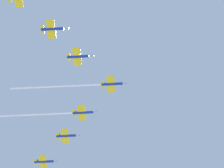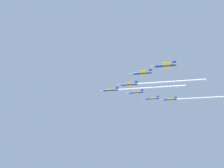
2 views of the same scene
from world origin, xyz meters
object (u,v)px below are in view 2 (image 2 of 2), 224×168
Objects in this scene: jet_starboard_outer at (152,99)px; jet_starboard_inner at (136,92)px; jet_port_inner at (151,83)px; jet_center_rear at (165,66)px; jet_port_outer at (142,73)px; jet_lead at (132,89)px; jet_port_trail at (188,99)px.

jet_starboard_inner is at bearing 145.15° from jet_starboard_outer.
jet_port_inner is 3.58× the size of jet_center_rear.
jet_port_outer is at bearing 180.00° from jet_starboard_outer.
jet_port_inner is at bearing 18.75° from jet_center_rear.
jet_lead is 54.26m from jet_port_trail.
jet_starboard_inner is (9.31, 10.08, 1.08)m from jet_lead.
jet_starboard_outer is (37.06, 40.46, -1.20)m from jet_port_outer.
jet_lead is 1.08× the size of jet_port_inner.
jet_starboard_inner reaches higher than jet_port_inner.
jet_port_trail reaches higher than jet_center_rear.
jet_starboard_outer is (25.57, 32.38, 0.48)m from jet_port_inner.
jet_port_trail is at bearing -52.13° from jet_starboard_inner.
jet_lead is at bearing 179.77° from jet_starboard_inner.
jet_port_trail reaches higher than jet_port_outer.
jet_starboard_inner is at bearing -0.23° from jet_lead.
jet_port_outer is 18.53m from jet_center_rear.
jet_port_outer is at bearing 167.59° from jet_port_inner.
jet_starboard_outer is at bearing 4.20° from jet_port_inner.
jet_starboard_outer is 29.22m from jet_port_trail.
jet_lead is at bearing 19.30° from jet_port_outer.
jet_port_inner is at bearing 157.51° from jet_port_trail.
jet_port_trail reaches higher than jet_port_inner.
jet_port_inner is at bearing -155.38° from jet_starboard_inner.
jet_lead reaches higher than jet_starboard_outer.
jet_port_outer is 54.88m from jet_starboard_outer.
jet_starboard_outer is at bearing 0.00° from jet_port_outer.
jet_starboard_inner is 1.00× the size of jet_port_outer.
jet_port_inner reaches higher than jet_center_rear.
jet_port_outer reaches higher than jet_lead.
jet_center_rear is 0.27× the size of jet_port_trail.
jet_port_inner is at bearing -175.80° from jet_starboard_outer.
jet_starboard_inner is 59.12m from jet_center_rear.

